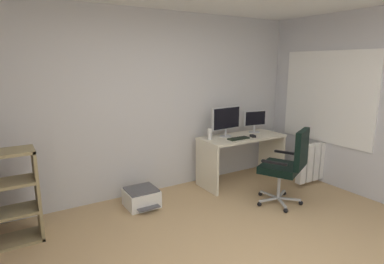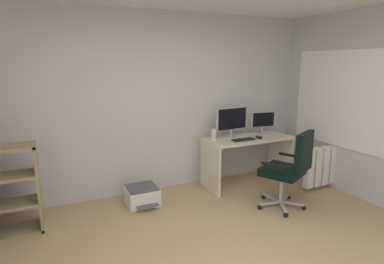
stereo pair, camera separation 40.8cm
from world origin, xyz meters
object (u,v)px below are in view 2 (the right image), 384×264
object	(u,v)px
keyboard	(243,140)
desktop_speaker	(214,135)
desk	(248,150)
printer	(142,195)
office_chair	(290,166)
monitor_main	(232,120)
radiator	(328,165)
monitor_secondary	(263,121)
computer_mouse	(259,137)

from	to	relation	value
keyboard	desktop_speaker	xyz separation A→B (m)	(-0.40, 0.19, 0.07)
desk	printer	bearing A→B (deg)	-179.84
keyboard	desktop_speaker	distance (m)	0.45
desk	keyboard	world-z (taller)	keyboard
office_chair	printer	distance (m)	2.00
desk	office_chair	distance (m)	0.98
monitor_main	radiator	distance (m)	1.62
monitor_secondary	computer_mouse	bearing A→B (deg)	-135.98
monitor_main	computer_mouse	bearing A→B (deg)	-36.09
monitor_main	computer_mouse	size ratio (longest dim) A/B	5.63
computer_mouse	monitor_main	bearing A→B (deg)	156.52
office_chair	desktop_speaker	bearing A→B (deg)	117.52
monitor_secondary	monitor_main	bearing A→B (deg)	-179.99
desk	desktop_speaker	xyz separation A→B (m)	(-0.58, 0.06, 0.29)
keyboard	monitor_secondary	bearing A→B (deg)	23.11
monitor_main	keyboard	bearing A→B (deg)	-75.32
desktop_speaker	office_chair	distance (m)	1.20
monitor_main	monitor_secondary	world-z (taller)	monitor_main
monitor_secondary	radiator	distance (m)	1.19
desk	computer_mouse	bearing A→B (deg)	-53.83
printer	radiator	bearing A→B (deg)	-13.39
desk	desktop_speaker	distance (m)	0.65
computer_mouse	desktop_speaker	xyz separation A→B (m)	(-0.68, 0.20, 0.07)
office_chair	radiator	xyz separation A→B (m)	(1.06, 0.32, -0.23)
office_chair	keyboard	bearing A→B (deg)	99.41
monitor_main	printer	xyz separation A→B (m)	(-1.48, -0.11, -0.91)
monitor_secondary	office_chair	xyz separation A→B (m)	(-0.39, -1.09, -0.38)
office_chair	radiator	size ratio (longest dim) A/B	1.19
monitor_main	office_chair	xyz separation A→B (m)	(0.20, -1.08, -0.45)
computer_mouse	printer	distance (m)	1.94
keyboard	computer_mouse	size ratio (longest dim) A/B	3.40
computer_mouse	radiator	bearing A→B (deg)	-16.83
monitor_main	monitor_secondary	bearing A→B (deg)	0.01
office_chair	printer	xyz separation A→B (m)	(-1.68, 0.97, -0.47)
keyboard	office_chair	bearing A→B (deg)	-81.49
desk	radiator	world-z (taller)	desk
monitor_main	desktop_speaker	distance (m)	0.39
monitor_secondary	radiator	size ratio (longest dim) A/B	0.46
desk	office_chair	size ratio (longest dim) A/B	1.30
printer	monitor_secondary	bearing A→B (deg)	3.16
monitor_main	desktop_speaker	bearing A→B (deg)	-171.99
desktop_speaker	monitor_main	bearing A→B (deg)	8.01
monitor_main	keyboard	size ratio (longest dim) A/B	1.66
keyboard	office_chair	size ratio (longest dim) A/B	0.32
keyboard	printer	size ratio (longest dim) A/B	0.71
radiator	monitor_secondary	bearing A→B (deg)	130.94
monitor_main	computer_mouse	xyz separation A→B (m)	(0.34, -0.25, -0.26)
desk	keyboard	xyz separation A→B (m)	(-0.18, -0.13, 0.22)
monitor_main	printer	size ratio (longest dim) A/B	1.17
computer_mouse	radiator	distance (m)	1.14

